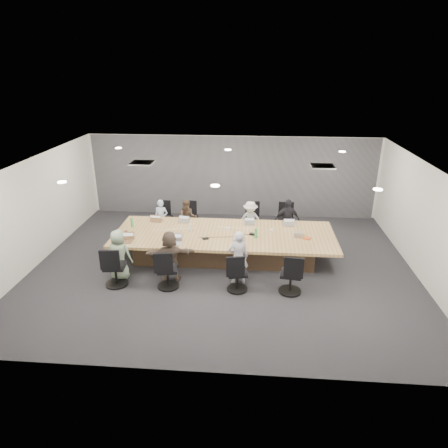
# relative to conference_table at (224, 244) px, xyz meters

# --- Properties ---
(floor) EXTENTS (10.00, 8.00, 0.00)m
(floor) POSITION_rel_conference_table_xyz_m (0.00, -0.50, -0.40)
(floor) COLOR #2A2A2F
(floor) RESTS_ON ground
(ceiling) EXTENTS (10.00, 8.00, 0.00)m
(ceiling) POSITION_rel_conference_table_xyz_m (0.00, -0.50, 2.40)
(ceiling) COLOR white
(ceiling) RESTS_ON wall_back
(wall_back) EXTENTS (10.00, 0.00, 2.80)m
(wall_back) POSITION_rel_conference_table_xyz_m (0.00, 3.50, 1.00)
(wall_back) COLOR silver
(wall_back) RESTS_ON ground
(wall_front) EXTENTS (10.00, 0.00, 2.80)m
(wall_front) POSITION_rel_conference_table_xyz_m (0.00, -4.50, 1.00)
(wall_front) COLOR silver
(wall_front) RESTS_ON ground
(wall_left) EXTENTS (0.00, 8.00, 2.80)m
(wall_left) POSITION_rel_conference_table_xyz_m (-5.00, -0.50, 1.00)
(wall_left) COLOR silver
(wall_left) RESTS_ON ground
(wall_right) EXTENTS (0.00, 8.00, 2.80)m
(wall_right) POSITION_rel_conference_table_xyz_m (5.00, -0.50, 1.00)
(wall_right) COLOR silver
(wall_right) RESTS_ON ground
(curtain) EXTENTS (9.80, 0.04, 2.80)m
(curtain) POSITION_rel_conference_table_xyz_m (0.00, 3.42, 1.00)
(curtain) COLOR slate
(curtain) RESTS_ON ground
(conference_table) EXTENTS (6.00, 2.20, 0.74)m
(conference_table) POSITION_rel_conference_table_xyz_m (0.00, 0.00, 0.00)
(conference_table) COLOR #503A28
(conference_table) RESTS_ON ground
(chair_0) EXTENTS (0.57, 0.57, 0.78)m
(chair_0) POSITION_rel_conference_table_xyz_m (-2.07, 1.70, -0.01)
(chair_0) COLOR black
(chair_0) RESTS_ON ground
(chair_1) EXTENTS (0.57, 0.57, 0.80)m
(chair_1) POSITION_rel_conference_table_xyz_m (-1.24, 1.70, -0.00)
(chair_1) COLOR black
(chair_1) RESTS_ON ground
(chair_2) EXTENTS (0.69, 0.69, 0.83)m
(chair_2) POSITION_rel_conference_table_xyz_m (0.69, 1.70, 0.01)
(chair_2) COLOR black
(chair_2) RESTS_ON ground
(chair_3) EXTENTS (0.58, 0.58, 0.86)m
(chair_3) POSITION_rel_conference_table_xyz_m (1.80, 1.70, 0.03)
(chair_3) COLOR black
(chair_3) RESTS_ON ground
(chair_4) EXTENTS (0.64, 0.64, 0.87)m
(chair_4) POSITION_rel_conference_table_xyz_m (-2.51, -1.70, 0.03)
(chair_4) COLOR black
(chair_4) RESTS_ON ground
(chair_5) EXTENTS (0.64, 0.64, 0.82)m
(chair_5) POSITION_rel_conference_table_xyz_m (-1.23, -1.70, 0.01)
(chair_5) COLOR black
(chair_5) RESTS_ON ground
(chair_6) EXTENTS (0.60, 0.60, 0.78)m
(chair_6) POSITION_rel_conference_table_xyz_m (0.45, -1.70, -0.01)
(chair_6) COLOR black
(chair_6) RESTS_ON ground
(chair_7) EXTENTS (0.63, 0.63, 0.83)m
(chair_7) POSITION_rel_conference_table_xyz_m (1.70, -1.70, 0.01)
(chair_7) COLOR black
(chair_7) RESTS_ON ground
(person_0) EXTENTS (0.45, 0.31, 1.18)m
(person_0) POSITION_rel_conference_table_xyz_m (-2.07, 1.35, 0.19)
(person_0) COLOR #ACBEDC
(person_0) RESTS_ON ground
(laptop_0) EXTENTS (0.36, 0.26, 0.02)m
(laptop_0) POSITION_rel_conference_table_xyz_m (-2.07, 0.80, 0.35)
(laptop_0) COLOR #8C6647
(laptop_0) RESTS_ON conference_table
(person_1) EXTENTS (0.66, 0.55, 1.21)m
(person_1) POSITION_rel_conference_table_xyz_m (-1.24, 1.35, 0.20)
(person_1) COLOR #4C3B2D
(person_1) RESTS_ON ground
(laptop_1) EXTENTS (0.33, 0.24, 0.02)m
(laptop_1) POSITION_rel_conference_table_xyz_m (-1.24, 0.80, 0.35)
(laptop_1) COLOR #B2B2B7
(laptop_1) RESTS_ON conference_table
(person_2) EXTENTS (0.85, 0.57, 1.21)m
(person_2) POSITION_rel_conference_table_xyz_m (0.69, 1.35, 0.20)
(person_2) COLOR #B9BDB8
(person_2) RESTS_ON ground
(laptop_2) EXTENTS (0.32, 0.24, 0.02)m
(laptop_2) POSITION_rel_conference_table_xyz_m (0.69, 0.80, 0.35)
(laptop_2) COLOR #B2B2B7
(laptop_2) RESTS_ON conference_table
(person_3) EXTENTS (0.82, 0.48, 1.32)m
(person_3) POSITION_rel_conference_table_xyz_m (1.80, 1.35, 0.26)
(person_3) COLOR black
(person_3) RESTS_ON ground
(laptop_3) EXTENTS (0.31, 0.22, 0.02)m
(laptop_3) POSITION_rel_conference_table_xyz_m (1.80, 0.80, 0.35)
(laptop_3) COLOR #B2B2B7
(laptop_3) RESTS_ON conference_table
(person_4) EXTENTS (0.67, 0.47, 1.30)m
(person_4) POSITION_rel_conference_table_xyz_m (-2.51, -1.35, 0.25)
(person_4) COLOR gray
(person_4) RESTS_ON ground
(laptop_4) EXTENTS (0.35, 0.27, 0.02)m
(laptop_4) POSITION_rel_conference_table_xyz_m (-2.51, -0.80, 0.35)
(laptop_4) COLOR #8C6647
(laptop_4) RESTS_ON conference_table
(person_5) EXTENTS (1.27, 0.63, 1.31)m
(person_5) POSITION_rel_conference_table_xyz_m (-1.23, -1.35, 0.26)
(person_5) COLOR brown
(person_5) RESTS_ON ground
(laptop_5) EXTENTS (0.36, 0.25, 0.02)m
(laptop_5) POSITION_rel_conference_table_xyz_m (-1.23, -0.80, 0.35)
(laptop_5) COLOR #B2B2B7
(laptop_5) RESTS_ON conference_table
(person_6) EXTENTS (0.57, 0.44, 1.38)m
(person_6) POSITION_rel_conference_table_xyz_m (0.45, -1.35, 0.29)
(person_6) COLOR #AFADB9
(person_6) RESTS_ON ground
(laptop_6) EXTENTS (0.31, 0.23, 0.02)m
(laptop_6) POSITION_rel_conference_table_xyz_m (0.45, -0.80, 0.35)
(laptop_6) COLOR #B2B2B7
(laptop_6) RESTS_ON conference_table
(bottle_green_left) EXTENTS (0.08, 0.08, 0.27)m
(bottle_green_left) POSITION_rel_conference_table_xyz_m (-2.65, 0.26, 0.47)
(bottle_green_left) COLOR green
(bottle_green_left) RESTS_ON conference_table
(bottle_green_right) EXTENTS (0.09, 0.09, 0.26)m
(bottle_green_right) POSITION_rel_conference_table_xyz_m (0.86, -0.24, 0.47)
(bottle_green_right) COLOR green
(bottle_green_right) RESTS_ON conference_table
(bottle_clear) EXTENTS (0.09, 0.09, 0.23)m
(bottle_clear) POSITION_rel_conference_table_xyz_m (-0.94, 0.02, 0.45)
(bottle_clear) COLOR silver
(bottle_clear) RESTS_ON conference_table
(cup_white_far) EXTENTS (0.09, 0.09, 0.10)m
(cup_white_far) POSITION_rel_conference_table_xyz_m (0.09, 0.18, 0.39)
(cup_white_far) COLOR white
(cup_white_far) RESTS_ON conference_table
(cup_white_near) EXTENTS (0.08, 0.08, 0.09)m
(cup_white_near) POSITION_rel_conference_table_xyz_m (1.29, 0.17, 0.38)
(cup_white_near) COLOR white
(cup_white_near) RESTS_ON conference_table
(mug_brown) EXTENTS (0.10, 0.10, 0.10)m
(mug_brown) POSITION_rel_conference_table_xyz_m (-2.65, -0.29, 0.39)
(mug_brown) COLOR brown
(mug_brown) RESTS_ON conference_table
(mic_left) EXTENTS (0.18, 0.16, 0.03)m
(mic_left) POSITION_rel_conference_table_xyz_m (-0.46, -0.43, 0.35)
(mic_left) COLOR black
(mic_left) RESTS_ON conference_table
(mic_right) EXTENTS (0.17, 0.13, 0.03)m
(mic_right) POSITION_rel_conference_table_xyz_m (0.77, -0.03, 0.36)
(mic_right) COLOR black
(mic_right) RESTS_ON conference_table
(stapler) EXTENTS (0.14, 0.08, 0.05)m
(stapler) POSITION_rel_conference_table_xyz_m (0.43, -0.63, 0.37)
(stapler) COLOR black
(stapler) RESTS_ON conference_table
(canvas_bag) EXTENTS (0.26, 0.19, 0.13)m
(canvas_bag) POSITION_rel_conference_table_xyz_m (2.01, -0.09, 0.40)
(canvas_bag) COLOR gray
(canvas_bag) RESTS_ON conference_table
(snack_packet) EXTENTS (0.23, 0.19, 0.04)m
(snack_packet) POSITION_rel_conference_table_xyz_m (2.21, -0.21, 0.36)
(snack_packet) COLOR #D35A24
(snack_packet) RESTS_ON conference_table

